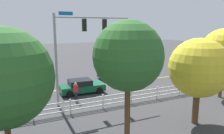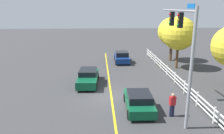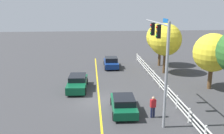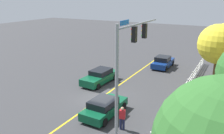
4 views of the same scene
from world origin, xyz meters
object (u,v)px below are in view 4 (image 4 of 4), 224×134
pedestrian (122,117)px  car_0 (100,76)px  car_2 (104,107)px  tree_3 (218,44)px  car_1 (163,62)px

pedestrian → car_0: bearing=29.3°
car_2 → tree_3: (-11.08, 6.58, 3.58)m
car_1 → car_2: size_ratio=1.01×
car_2 → pedestrian: size_ratio=2.54×
tree_3 → car_0: bearing=-63.6°
car_2 → pedestrian: bearing=-117.4°
car_1 → car_2: 14.49m
car_2 → car_0: bearing=35.6°
pedestrian → tree_3: size_ratio=0.27×
car_0 → pedestrian: size_ratio=2.84×
tree_3 → car_2: bearing=-30.7°
car_0 → tree_3: size_ratio=0.77×
car_2 → tree_3: 13.37m
car_1 → tree_3: bearing=-117.5°
car_2 → pedestrian: (1.16, 2.10, 0.26)m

